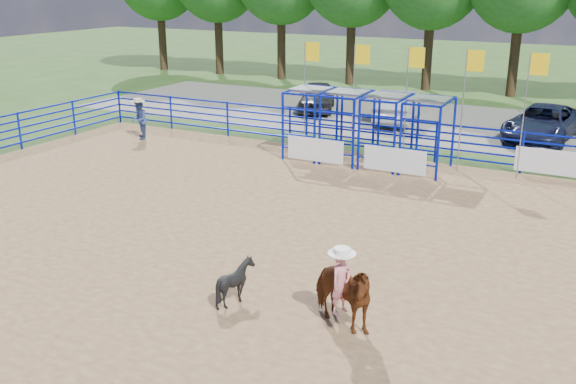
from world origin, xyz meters
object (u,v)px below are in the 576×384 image
object	(u,v)px
spectator_cowboy	(139,119)
car_b	(398,106)
horse_and_rider	(341,289)
car_a	(317,97)
calf	(236,282)
car_c	(543,123)

from	to	relation	value
spectator_cowboy	car_b	distance (m)	11.87
horse_and_rider	car_a	world-z (taller)	horse_and_rider
calf	spectator_cowboy	distance (m)	15.32
horse_and_rider	spectator_cowboy	world-z (taller)	horse_and_rider
spectator_cowboy	car_b	size ratio (longest dim) A/B	0.37
car_b	car_a	bearing A→B (deg)	-19.48
horse_and_rider	spectator_cowboy	xyz separation A→B (m)	(-13.56, 10.27, 0.04)
car_c	spectator_cowboy	bearing A→B (deg)	-145.51
calf	spectator_cowboy	size ratio (longest dim) A/B	0.55
car_a	car_b	bearing A→B (deg)	-30.74
horse_and_rider	car_c	distance (m)	18.05
spectator_cowboy	car_a	xyz separation A→B (m)	(3.90, 9.14, -0.15)
horse_and_rider	calf	distance (m)	2.33
spectator_cowboy	car_a	world-z (taller)	spectator_cowboy
horse_and_rider	car_c	xyz separation A→B (m)	(1.41, 18.00, -0.10)
car_a	horse_and_rider	bearing A→B (deg)	-84.24
horse_and_rider	car_c	world-z (taller)	horse_and_rider
horse_and_rider	spectator_cowboy	distance (m)	17.02
spectator_cowboy	car_c	size ratio (longest dim) A/B	0.33
calf	car_a	bearing A→B (deg)	-12.52
horse_and_rider	spectator_cowboy	bearing A→B (deg)	142.86
horse_and_rider	car_b	world-z (taller)	horse_and_rider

